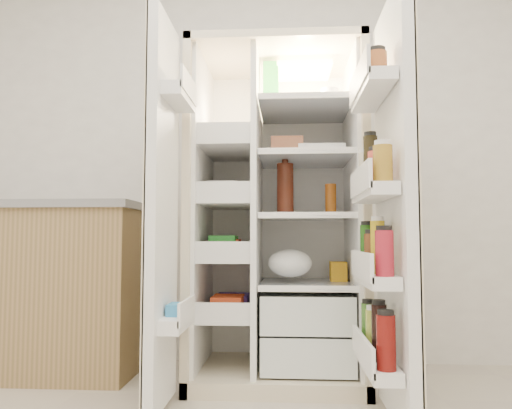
{
  "coord_description": "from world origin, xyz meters",
  "views": [
    {
      "loc": [
        0.15,
        -1.07,
        0.77
      ],
      "look_at": [
        0.01,
        1.25,
        0.93
      ],
      "focal_mm": 34.0,
      "sensor_mm": 36.0,
      "label": 1
    }
  ],
  "objects": [
    {
      "name": "fridge_door",
      "position": [
        0.58,
        0.96,
        0.87
      ],
      "size": [
        0.17,
        0.58,
        1.72
      ],
      "color": "white",
      "rests_on": "floor"
    },
    {
      "name": "freezer_door",
      "position": [
        -0.4,
        1.05,
        0.89
      ],
      "size": [
        0.15,
        0.4,
        1.72
      ],
      "color": "white",
      "rests_on": "floor"
    },
    {
      "name": "kitchen_counter",
      "position": [
        -1.34,
        1.71,
        0.49
      ],
      "size": [
        1.34,
        0.71,
        0.97
      ],
      "color": "#A17E50",
      "rests_on": "floor"
    },
    {
      "name": "wall_back",
      "position": [
        0.0,
        2.0,
        1.35
      ],
      "size": [
        4.0,
        0.02,
        2.7
      ],
      "primitive_type": "cube",
      "color": "white",
      "rests_on": "floor"
    },
    {
      "name": "refrigerator",
      "position": [
        0.12,
        1.65,
        0.74
      ],
      "size": [
        0.92,
        0.7,
        1.8
      ],
      "color": "beige",
      "rests_on": "floor"
    }
  ]
}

